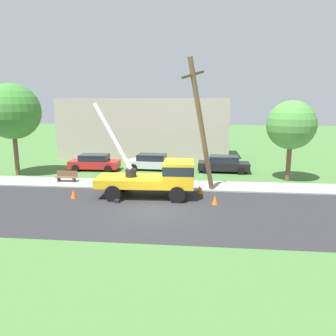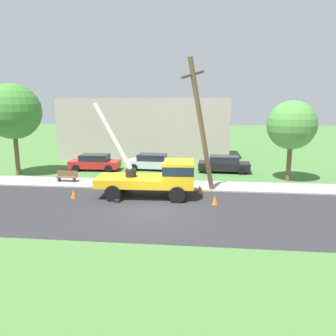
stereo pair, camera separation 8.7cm
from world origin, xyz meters
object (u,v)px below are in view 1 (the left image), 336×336
object	(u,v)px
traffic_cone_ahead	(215,200)
traffic_cone_curbside	(200,189)
parked_sedan_black	(224,164)
parked_sedan_red	(94,162)
roadside_tree_near	(291,125)
roadside_tree_far	(12,112)
leaning_utility_pole	(201,126)
traffic_cone_behind	(74,194)
parked_sedan_silver	(152,162)
utility_truck	(159,175)
park_bench	(67,177)

from	to	relation	value
traffic_cone_ahead	traffic_cone_curbside	size ratio (longest dim) A/B	1.00
parked_sedan_black	parked_sedan_red	bearing A→B (deg)	-178.17
roadside_tree_near	roadside_tree_far	world-z (taller)	roadside_tree_far
leaning_utility_pole	traffic_cone_behind	size ratio (longest dim) A/B	15.71
traffic_cone_behind	roadside_tree_near	bearing A→B (deg)	23.31
traffic_cone_ahead	traffic_cone_behind	size ratio (longest dim) A/B	1.00
leaning_utility_pole	parked_sedan_silver	xyz separation A→B (m)	(-4.42, 7.42, -3.80)
traffic_cone_ahead	roadside_tree_near	size ratio (longest dim) A/B	0.09
leaning_utility_pole	traffic_cone_behind	world-z (taller)	leaning_utility_pole
utility_truck	leaning_utility_pole	xyz separation A→B (m)	(2.66, 1.13, 3.11)
park_bench	traffic_cone_curbside	bearing A→B (deg)	-10.65
traffic_cone_curbside	parked_sedan_red	distance (m)	11.64
parked_sedan_red	roadside_tree_far	distance (m)	7.80
leaning_utility_pole	parked_sedan_black	world-z (taller)	leaning_utility_pole
parked_sedan_red	roadside_tree_near	bearing A→B (deg)	-8.36
leaning_utility_pole	parked_sedan_red	distance (m)	12.24
leaning_utility_pole	traffic_cone_ahead	world-z (taller)	leaning_utility_pole
leaning_utility_pole	parked_sedan_black	size ratio (longest dim) A/B	1.97
utility_truck	traffic_cone_behind	world-z (taller)	utility_truck
traffic_cone_ahead	parked_sedan_silver	size ratio (longest dim) A/B	0.12
parked_sedan_silver	roadside_tree_far	distance (m)	12.24
park_bench	traffic_cone_behind	bearing A→B (deg)	-61.85
leaning_utility_pole	traffic_cone_behind	xyz separation A→B (m)	(-8.00, -2.03, -4.24)
traffic_cone_behind	utility_truck	bearing A→B (deg)	9.60
utility_truck	leaning_utility_pole	bearing A→B (deg)	22.99
traffic_cone_ahead	traffic_cone_curbside	bearing A→B (deg)	111.21
parked_sedan_red	parked_sedan_silver	size ratio (longest dim) A/B	0.99
traffic_cone_curbside	parked_sedan_silver	world-z (taller)	parked_sedan_silver
utility_truck	traffic_cone_behind	bearing A→B (deg)	-170.40
parked_sedan_black	parked_sedan_silver	bearing A→B (deg)	176.90
traffic_cone_ahead	traffic_cone_behind	bearing A→B (deg)	177.53
parked_sedan_black	roadside_tree_far	distance (m)	18.09
roadside_tree_far	traffic_cone_ahead	bearing A→B (deg)	-21.82
parked_sedan_red	roadside_tree_near	distance (m)	16.80
leaning_utility_pole	parked_sedan_silver	distance (m)	9.43
utility_truck	parked_sedan_black	distance (m)	9.44
traffic_cone_ahead	roadside_tree_near	world-z (taller)	roadside_tree_near
leaning_utility_pole	roadside_tree_far	world-z (taller)	leaning_utility_pole
roadside_tree_near	traffic_cone_curbside	bearing A→B (deg)	-147.24
roadside_tree_near	traffic_cone_behind	bearing A→B (deg)	-156.69
leaning_utility_pole	traffic_cone_ahead	distance (m)	4.96
utility_truck	parked_sedan_silver	distance (m)	8.75
traffic_cone_ahead	parked_sedan_red	distance (m)	13.85
parked_sedan_silver	roadside_tree_near	bearing A→B (deg)	-15.54
utility_truck	traffic_cone_ahead	world-z (taller)	utility_truck
leaning_utility_pole	parked_sedan_silver	bearing A→B (deg)	120.79
traffic_cone_behind	traffic_cone_curbside	size ratio (longest dim) A/B	1.00
leaning_utility_pole	parked_sedan_red	size ratio (longest dim) A/B	1.98
parked_sedan_red	parked_sedan_black	xyz separation A→B (m)	(11.48, 0.37, 0.00)
parked_sedan_silver	roadside_tree_near	xyz separation A→B (m)	(11.15, -3.10, 3.58)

